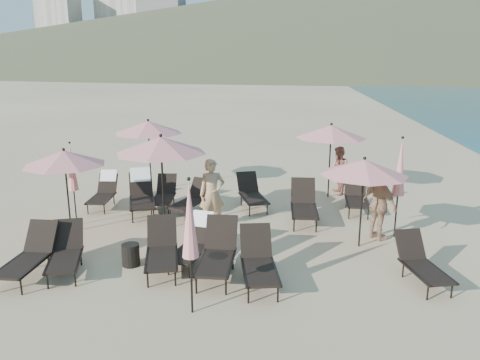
# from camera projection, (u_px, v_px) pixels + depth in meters

# --- Properties ---
(ground) EXTENTS (800.00, 800.00, 0.00)m
(ground) POSITION_uv_depth(u_px,v_px,m) (226.00, 273.00, 9.74)
(ground) COLOR #D6BA8C
(ground) RESTS_ON ground
(volcanic_headland) EXTENTS (690.00, 690.00, 55.00)m
(volcanic_headland) POSITION_uv_depth(u_px,v_px,m) (413.00, 23.00, 286.15)
(volcanic_headland) COLOR brown
(volcanic_headland) RESTS_ON ground
(hotel_skyline) EXTENTS (109.00, 82.00, 55.00)m
(hotel_skyline) POSITION_uv_depth(u_px,v_px,m) (135.00, 25.00, 275.16)
(hotel_skyline) COLOR beige
(hotel_skyline) RESTS_ON ground
(lounger_0) EXTENTS (0.67, 1.69, 0.97)m
(lounger_0) POSITION_uv_depth(u_px,v_px,m) (29.00, 255.00, 9.50)
(lounger_0) COLOR black
(lounger_0) RESTS_ON ground
(lounger_1) EXTENTS (1.10, 1.73, 0.93)m
(lounger_1) POSITION_uv_depth(u_px,v_px,m) (66.00, 252.00, 9.71)
(lounger_1) COLOR black
(lounger_1) RESTS_ON ground
(lounger_2) EXTENTS (1.05, 1.80, 0.98)m
(lounger_2) POSITION_uv_depth(u_px,v_px,m) (162.00, 249.00, 9.80)
(lounger_2) COLOR black
(lounger_2) RESTS_ON ground
(lounger_3) EXTENTS (0.85, 1.64, 0.97)m
(lounger_3) POSITION_uv_depth(u_px,v_px,m) (194.00, 241.00, 10.19)
(lounger_3) COLOR black
(lounger_3) RESTS_ON ground
(lounger_4) EXTENTS (0.96, 1.81, 0.99)m
(lounger_4) POSITION_uv_depth(u_px,v_px,m) (259.00, 261.00, 9.20)
(lounger_4) COLOR black
(lounger_4) RESTS_ON ground
(lounger_5) EXTENTS (0.95, 1.63, 0.88)m
(lounger_5) POSITION_uv_depth(u_px,v_px,m) (421.00, 263.00, 9.25)
(lounger_5) COLOR black
(lounger_5) RESTS_ON ground
(lounger_6) EXTENTS (0.71, 1.63, 0.99)m
(lounger_6) POSITION_uv_depth(u_px,v_px,m) (104.00, 191.00, 14.10)
(lounger_6) COLOR black
(lounger_6) RESTS_ON ground
(lounger_7) EXTENTS (1.25, 1.97, 1.16)m
(lounger_7) POSITION_uv_depth(u_px,v_px,m) (141.00, 193.00, 13.55)
(lounger_7) COLOR black
(lounger_7) RESTS_ON ground
(lounger_8) EXTENTS (1.06, 1.66, 0.90)m
(lounger_8) POSITION_uv_depth(u_px,v_px,m) (191.00, 199.00, 13.49)
(lounger_8) COLOR black
(lounger_8) RESTS_ON ground
(lounger_9) EXTENTS (1.15, 1.77, 0.95)m
(lounger_9) POSITION_uv_depth(u_px,v_px,m) (252.00, 193.00, 13.95)
(lounger_9) COLOR black
(lounger_9) RESTS_ON ground
(lounger_10) EXTENTS (0.75, 1.84, 1.04)m
(lounger_10) POSITION_uv_depth(u_px,v_px,m) (304.00, 204.00, 12.75)
(lounger_10) COLOR black
(lounger_10) RESTS_ON ground
(lounger_11) EXTENTS (0.67, 1.66, 0.95)m
(lounger_11) POSITION_uv_depth(u_px,v_px,m) (356.00, 196.00, 13.65)
(lounger_11) COLOR black
(lounger_11) RESTS_ON ground
(lounger_12) EXTENTS (0.73, 1.61, 0.90)m
(lounger_12) POSITION_uv_depth(u_px,v_px,m) (164.00, 194.00, 13.95)
(lounger_12) COLOR black
(lounger_12) RESTS_ON ground
(lounger_13) EXTENTS (0.72, 1.82, 1.04)m
(lounger_13) POSITION_uv_depth(u_px,v_px,m) (217.00, 252.00, 9.55)
(lounger_13) COLOR black
(lounger_13) RESTS_ON ground
(umbrella_open_0) EXTENTS (2.04, 2.04, 2.20)m
(umbrella_open_0) POSITION_uv_depth(u_px,v_px,m) (64.00, 158.00, 11.58)
(umbrella_open_0) COLOR black
(umbrella_open_0) RESTS_ON ground
(umbrella_open_1) EXTENTS (2.33, 2.33, 2.51)m
(umbrella_open_1) POSITION_uv_depth(u_px,v_px,m) (161.00, 145.00, 11.75)
(umbrella_open_1) COLOR black
(umbrella_open_1) RESTS_ON ground
(umbrella_open_2) EXTENTS (2.02, 2.02, 2.18)m
(umbrella_open_2) POSITION_uv_depth(u_px,v_px,m) (364.00, 167.00, 10.65)
(umbrella_open_2) COLOR black
(umbrella_open_2) RESTS_ON ground
(umbrella_open_3) EXTENTS (2.26, 2.26, 2.43)m
(umbrella_open_3) POSITION_uv_depth(u_px,v_px,m) (148.00, 127.00, 15.39)
(umbrella_open_3) COLOR black
(umbrella_open_3) RESTS_ON ground
(umbrella_open_4) EXTENTS (2.23, 2.23, 2.41)m
(umbrella_open_4) POSITION_uv_depth(u_px,v_px,m) (331.00, 132.00, 14.61)
(umbrella_open_4) COLOR black
(umbrella_open_4) RESTS_ON ground
(umbrella_closed_0) EXTENTS (0.29, 0.29, 2.45)m
(umbrella_closed_0) POSITION_uv_depth(u_px,v_px,m) (190.00, 220.00, 7.79)
(umbrella_closed_0) COLOR black
(umbrella_closed_0) RESTS_ON ground
(umbrella_closed_1) EXTENTS (0.30, 0.30, 2.55)m
(umbrella_closed_1) POSITION_uv_depth(u_px,v_px,m) (400.00, 168.00, 11.28)
(umbrella_closed_1) COLOR black
(umbrella_closed_1) RESTS_ON ground
(umbrella_closed_2) EXTENTS (0.27, 0.27, 2.27)m
(umbrella_closed_2) POSITION_uv_depth(u_px,v_px,m) (72.00, 168.00, 12.18)
(umbrella_closed_2) COLOR black
(umbrella_closed_2) RESTS_ON ground
(side_table_0) EXTENTS (0.38, 0.38, 0.48)m
(side_table_0) POSITION_uv_depth(u_px,v_px,m) (131.00, 255.00, 10.04)
(side_table_0) COLOR black
(side_table_0) RESTS_ON ground
(side_table_1) EXTENTS (0.39, 0.39, 0.41)m
(side_table_1) POSITION_uv_depth(u_px,v_px,m) (218.00, 265.00, 9.63)
(side_table_1) COLOR black
(side_table_1) RESTS_ON ground
(beachgoer_a) EXTENTS (0.77, 0.63, 1.84)m
(beachgoer_a) POSITION_uv_depth(u_px,v_px,m) (212.00, 194.00, 12.18)
(beachgoer_a) COLOR tan
(beachgoer_a) RESTS_ON ground
(beachgoer_b) EXTENTS (0.75, 0.88, 1.59)m
(beachgoer_b) POSITION_uv_depth(u_px,v_px,m) (338.00, 171.00, 15.23)
(beachgoer_b) COLOR #AB6B58
(beachgoer_b) RESTS_ON ground
(beachgoer_c) EXTENTS (0.97, 1.09, 1.77)m
(beachgoer_c) POSITION_uv_depth(u_px,v_px,m) (380.00, 205.00, 11.36)
(beachgoer_c) COLOR tan
(beachgoer_c) RESTS_ON ground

